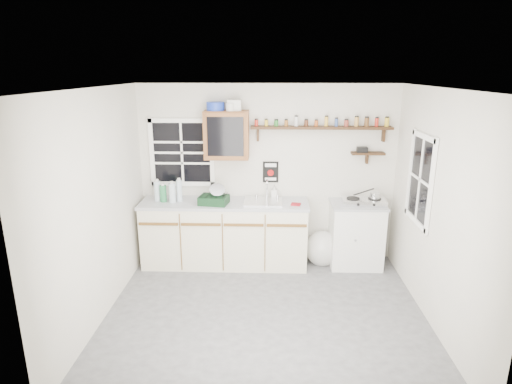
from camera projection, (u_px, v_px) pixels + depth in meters
room at (266, 209)px, 4.53m from camera, size 3.64×3.24×2.54m
main_cabinet at (225, 233)px, 6.01m from camera, size 2.31×0.63×0.92m
right_cabinet at (356, 234)px, 5.98m from camera, size 0.73×0.57×0.91m
sink at (263, 201)px, 5.87m from camera, size 0.52×0.44×0.29m
upper_cabinet at (227, 135)px, 5.77m from camera, size 0.60×0.32×0.65m
upper_cabinet_clutter at (223, 106)px, 5.67m from camera, size 0.46×0.24×0.14m
spice_shelf at (323, 127)px, 5.77m from camera, size 1.91×0.18×0.35m
secondary_shelf at (366, 153)px, 5.86m from camera, size 0.45×0.16×0.24m
warning_sign at (271, 172)px, 6.04m from camera, size 0.22×0.02×0.30m
window_back at (182, 153)px, 6.00m from camera, size 0.93×0.03×0.98m
window_right at (421, 180)px, 4.94m from camera, size 0.03×0.78×1.08m
water_bottles at (168, 192)px, 5.87m from camera, size 0.39×0.15×0.33m
dish_rack at (215, 197)px, 5.78m from camera, size 0.42×0.34×0.28m
soap_bottle at (274, 192)px, 6.05m from camera, size 0.08×0.09×0.18m
rag at (296, 204)px, 5.75m from camera, size 0.15×0.13×0.02m
hotplate at (364, 201)px, 5.82m from camera, size 0.60×0.35×0.08m
saucepan at (374, 196)px, 5.80m from camera, size 0.34×0.20×0.15m
trash_bag at (323, 248)px, 6.09m from camera, size 0.46×0.41×0.52m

